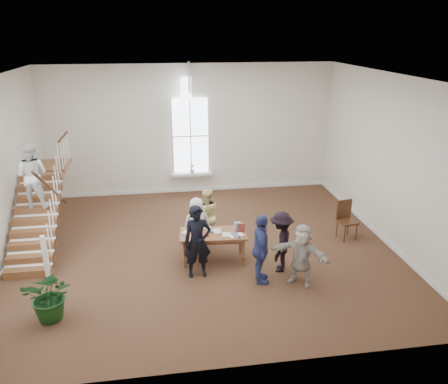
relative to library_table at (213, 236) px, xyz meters
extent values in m
plane|color=#482C1C|center=(-0.13, 0.72, -0.69)|extent=(10.00, 10.00, 0.00)
plane|color=silver|center=(-0.13, 5.22, 1.56)|extent=(10.00, 0.00, 10.00)
plane|color=silver|center=(-0.13, -3.78, 1.56)|extent=(10.00, 0.00, 10.00)
plane|color=silver|center=(4.87, 0.72, 1.56)|extent=(0.00, 9.00, 9.00)
plane|color=white|center=(-0.13, 0.72, 3.81)|extent=(10.00, 10.00, 0.00)
cube|color=white|center=(-0.13, 5.04, 0.01)|extent=(1.45, 0.28, 0.10)
plane|color=white|center=(-0.13, 5.16, 1.36)|extent=(2.60, 0.00, 2.60)
plane|color=white|center=(-0.13, 5.16, 2.96)|extent=(0.60, 0.60, 0.85)
cube|color=white|center=(-0.13, 5.19, -0.63)|extent=(10.00, 0.04, 0.12)
imported|color=pink|center=(-0.13, 5.01, 0.21)|extent=(0.17, 0.17, 0.30)
cube|color=brown|center=(-4.48, -0.08, -0.59)|extent=(1.10, 0.30, 0.20)
cube|color=brown|center=(-4.48, 0.22, -0.39)|extent=(1.10, 0.30, 0.20)
cube|color=brown|center=(-4.48, 0.52, -0.19)|extent=(1.10, 0.30, 0.20)
cube|color=brown|center=(-4.48, 0.82, 0.01)|extent=(1.10, 0.30, 0.20)
cube|color=brown|center=(-4.48, 1.12, 0.21)|extent=(1.10, 0.30, 0.20)
cube|color=brown|center=(-4.48, 1.42, 0.41)|extent=(1.10, 0.30, 0.20)
cube|color=brown|center=(-4.48, 1.72, 0.61)|extent=(1.10, 0.30, 0.20)
cube|color=brown|center=(-4.48, 2.02, 0.81)|extent=(1.10, 0.30, 0.20)
cube|color=brown|center=(-4.48, 2.32, 1.01)|extent=(1.10, 0.30, 0.20)
cube|color=brown|center=(-4.48, 3.22, 1.05)|extent=(1.10, 1.20, 0.12)
cube|color=white|center=(-3.99, -0.23, -0.14)|extent=(0.10, 0.10, 1.10)
cylinder|color=black|center=(-3.98, 1.12, 1.06)|extent=(0.07, 2.74, 1.86)
imported|color=silver|center=(-4.48, 1.42, 1.37)|extent=(0.94, 0.79, 1.72)
cube|color=brown|center=(0.00, 0.00, 0.06)|extent=(1.72, 0.96, 0.05)
cube|color=brown|center=(0.00, 0.00, -0.01)|extent=(1.59, 0.83, 0.10)
cylinder|color=brown|center=(-0.75, -0.25, -0.33)|extent=(0.07, 0.07, 0.73)
cylinder|color=brown|center=(0.70, -0.37, -0.33)|extent=(0.07, 0.07, 0.73)
cylinder|color=brown|center=(-0.70, 0.37, -0.33)|extent=(0.07, 0.07, 0.73)
cylinder|color=brown|center=(0.75, 0.26, -0.33)|extent=(0.07, 0.07, 0.73)
cube|color=silver|center=(-0.68, 0.09, 0.11)|extent=(0.23, 0.25, 0.04)
cube|color=beige|center=(0.10, 0.03, 0.10)|extent=(0.26, 0.33, 0.04)
cube|color=tan|center=(-0.11, 0.27, 0.10)|extent=(0.23, 0.26, 0.03)
cube|color=silver|center=(0.32, -0.17, 0.10)|extent=(0.24, 0.27, 0.02)
cube|color=#4C5972|center=(0.00, 0.12, 0.10)|extent=(0.25, 0.21, 0.03)
cube|color=maroon|center=(-0.26, -0.10, 0.11)|extent=(0.28, 0.27, 0.05)
cube|color=white|center=(-0.40, 0.30, 0.10)|extent=(0.25, 0.23, 0.04)
cube|color=#BFB299|center=(-0.47, -0.08, 0.11)|extent=(0.22, 0.26, 0.05)
cube|color=silver|center=(0.46, -0.31, 0.10)|extent=(0.19, 0.21, 0.04)
cube|color=beige|center=(0.04, 0.13, 0.10)|extent=(0.18, 0.21, 0.03)
cube|color=tan|center=(0.12, 0.08, 0.10)|extent=(0.27, 0.31, 0.03)
cube|color=silver|center=(0.63, -0.25, 0.11)|extent=(0.22, 0.25, 0.04)
cube|color=#4C5972|center=(0.51, -0.26, 0.11)|extent=(0.21, 0.29, 0.05)
imported|color=black|center=(-0.45, -0.65, 0.20)|extent=(0.67, 0.46, 1.79)
imported|color=beige|center=(-0.35, 0.60, 0.05)|extent=(0.78, 0.56, 1.49)
imported|color=#E9E091|center=(-0.05, 1.10, 0.09)|extent=(0.80, 0.64, 1.55)
imported|color=navy|center=(0.95, -1.14, 0.15)|extent=(0.52, 1.03, 1.69)
imported|color=black|center=(1.55, -0.69, 0.07)|extent=(0.91, 1.13, 1.52)
imported|color=beige|center=(1.85, -1.34, 0.05)|extent=(1.36, 1.18, 1.48)
imported|color=#103310|center=(-3.53, -1.88, -0.14)|extent=(1.10, 0.99, 1.09)
cube|color=black|center=(3.87, 0.70, -0.19)|extent=(0.56, 0.56, 0.06)
cube|color=black|center=(3.83, 0.91, 0.12)|extent=(0.47, 0.14, 0.56)
cylinder|color=black|center=(3.72, 0.48, -0.44)|extent=(0.04, 0.04, 0.49)
cylinder|color=black|center=(4.09, 0.55, -0.44)|extent=(0.04, 0.04, 0.49)
cylinder|color=black|center=(3.64, 0.85, -0.44)|extent=(0.04, 0.04, 0.49)
cylinder|color=black|center=(4.02, 0.93, -0.44)|extent=(0.04, 0.04, 0.49)
camera|label=1|loc=(-1.19, -9.77, 4.87)|focal=35.00mm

